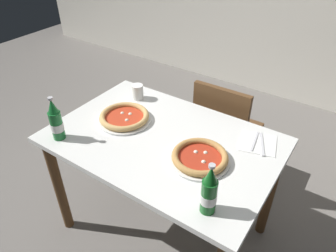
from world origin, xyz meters
TOP-DOWN VIEW (x-y plane):
  - ground_plane at (0.00, 0.00)m, footprint 8.00×8.00m
  - dining_table_main at (0.00, 0.00)m, footprint 1.20×0.80m
  - chair_behind_table at (0.10, 0.61)m, footprint 0.40×0.40m
  - pizza_margherita_near at (0.25, -0.05)m, footprint 0.29×0.29m
  - pizza_marinara_far at (-0.28, 0.02)m, footprint 0.31×0.31m
  - beer_bottle_left at (-0.46, -0.30)m, footprint 0.07×0.07m
  - beer_bottle_center at (0.42, -0.29)m, footprint 0.07×0.07m
  - napkin_with_cutlery at (0.44, 0.24)m, footprint 0.22×0.22m
  - paper_cup at (-0.37, 0.25)m, footprint 0.07×0.07m

SIDE VIEW (x-z plane):
  - ground_plane at x=0.00m, z-range 0.00..0.00m
  - chair_behind_table at x=0.10m, z-range 0.06..0.91m
  - dining_table_main at x=0.00m, z-range 0.26..1.01m
  - napkin_with_cutlery at x=0.44m, z-range 0.75..0.76m
  - pizza_marinara_far at x=-0.28m, z-range 0.75..0.79m
  - pizza_margherita_near at x=0.25m, z-range 0.75..0.79m
  - paper_cup at x=-0.37m, z-range 0.75..0.84m
  - beer_bottle_left at x=-0.46m, z-range 0.73..0.98m
  - beer_bottle_center at x=0.42m, z-range 0.73..0.98m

